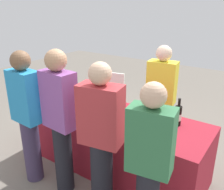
% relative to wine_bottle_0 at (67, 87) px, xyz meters
% --- Properties ---
extents(ground_plane, '(12.00, 12.00, 0.00)m').
position_rel_wine_bottle_0_xyz_m(ground_plane, '(0.98, -0.21, -0.88)').
color(ground_plane, slate).
extents(tasting_table, '(2.41, 0.83, 0.77)m').
position_rel_wine_bottle_0_xyz_m(tasting_table, '(0.98, -0.21, -0.49)').
color(tasting_table, maroon).
rests_on(tasting_table, ground_plane).
extents(wine_bottle_0, '(0.07, 0.07, 0.30)m').
position_rel_wine_bottle_0_xyz_m(wine_bottle_0, '(0.00, 0.00, 0.00)').
color(wine_bottle_0, black).
rests_on(wine_bottle_0, tasting_table).
extents(wine_bottle_1, '(0.07, 0.07, 0.31)m').
position_rel_wine_bottle_0_xyz_m(wine_bottle_1, '(0.19, -0.09, 0.01)').
color(wine_bottle_1, black).
rests_on(wine_bottle_1, tasting_table).
extents(wine_bottle_2, '(0.07, 0.07, 0.30)m').
position_rel_wine_bottle_0_xyz_m(wine_bottle_2, '(0.91, -0.00, 0.01)').
color(wine_bottle_2, black).
rests_on(wine_bottle_2, tasting_table).
extents(wine_bottle_3, '(0.08, 0.08, 0.32)m').
position_rel_wine_bottle_0_xyz_m(wine_bottle_3, '(1.39, -0.12, 0.01)').
color(wine_bottle_3, black).
rests_on(wine_bottle_3, tasting_table).
extents(wine_bottle_4, '(0.07, 0.07, 0.30)m').
position_rel_wine_bottle_0_xyz_m(wine_bottle_4, '(1.48, -0.05, 0.00)').
color(wine_bottle_4, black).
rests_on(wine_bottle_4, tasting_table).
extents(wine_bottle_5, '(0.08, 0.08, 0.33)m').
position_rel_wine_bottle_0_xyz_m(wine_bottle_5, '(1.77, -0.03, 0.01)').
color(wine_bottle_5, black).
rests_on(wine_bottle_5, tasting_table).
extents(wine_glass_0, '(0.08, 0.08, 0.15)m').
position_rel_wine_bottle_0_xyz_m(wine_glass_0, '(0.49, -0.29, 0.00)').
color(wine_glass_0, silver).
rests_on(wine_glass_0, tasting_table).
extents(wine_glass_1, '(0.06, 0.06, 0.12)m').
position_rel_wine_bottle_0_xyz_m(wine_glass_1, '(0.69, -0.30, -0.02)').
color(wine_glass_1, silver).
rests_on(wine_glass_1, tasting_table).
extents(wine_glass_2, '(0.07, 0.07, 0.14)m').
position_rel_wine_bottle_0_xyz_m(wine_glass_2, '(1.07, -0.38, -0.00)').
color(wine_glass_2, silver).
rests_on(wine_glass_2, tasting_table).
extents(wine_glass_3, '(0.06, 0.06, 0.13)m').
position_rel_wine_bottle_0_xyz_m(wine_glass_3, '(1.15, -0.37, -0.01)').
color(wine_glass_3, silver).
rests_on(wine_glass_3, tasting_table).
extents(wine_glass_4, '(0.07, 0.07, 0.13)m').
position_rel_wine_bottle_0_xyz_m(wine_glass_4, '(1.65, -0.42, -0.02)').
color(wine_glass_4, silver).
rests_on(wine_glass_4, tasting_table).
extents(ice_bucket, '(0.20, 0.20, 0.22)m').
position_rel_wine_bottle_0_xyz_m(ice_bucket, '(0.32, -0.23, 0.00)').
color(ice_bucket, silver).
rests_on(ice_bucket, tasting_table).
extents(server_pouring, '(0.41, 0.26, 1.57)m').
position_rel_wine_bottle_0_xyz_m(server_pouring, '(1.33, 0.47, -0.03)').
color(server_pouring, black).
rests_on(server_pouring, ground_plane).
extents(guest_0, '(0.38, 0.22, 1.61)m').
position_rel_wine_bottle_0_xyz_m(guest_0, '(0.33, -0.97, 0.01)').
color(guest_0, '#3F3351').
rests_on(guest_0, ground_plane).
extents(guest_1, '(0.38, 0.23, 1.66)m').
position_rel_wine_bottle_0_xyz_m(guest_1, '(0.78, -0.88, 0.04)').
color(guest_1, black).
rests_on(guest_1, ground_plane).
extents(guest_2, '(0.45, 0.30, 1.60)m').
position_rel_wine_bottle_0_xyz_m(guest_2, '(1.31, -0.86, -0.02)').
color(guest_2, black).
rests_on(guest_2, ground_plane).
extents(guest_3, '(0.40, 0.26, 1.54)m').
position_rel_wine_bottle_0_xyz_m(guest_3, '(1.87, -0.94, -0.04)').
color(guest_3, black).
rests_on(guest_3, ground_plane).
extents(menu_board, '(0.54, 0.15, 0.95)m').
position_rel_wine_bottle_0_xyz_m(menu_board, '(0.20, 0.82, -0.40)').
color(menu_board, white).
rests_on(menu_board, ground_plane).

